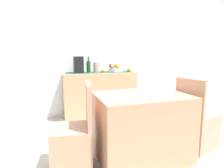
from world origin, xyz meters
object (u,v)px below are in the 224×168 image
Objects in this scene: ceramic_vase at (96,67)px; dining_table at (141,126)px; chair_near_window at (73,144)px; coffee_maker at (78,65)px; fruit_bowl at (116,70)px; sideboard_console at (100,95)px; chair_by_corner at (196,127)px; wine_bottle at (89,67)px.

dining_table is at bearing -82.91° from ceramic_vase.
dining_table is 1.12× the size of chair_near_window.
coffee_maker reaches higher than ceramic_vase.
sideboard_console is at bearing 180.00° from fruit_bowl.
chair_by_corner is (0.95, -1.49, -0.68)m from ceramic_vase.
fruit_bowl reaches higher than chair_by_corner.
coffee_maker is 0.32× the size of chair_near_window.
ceramic_vase is at bearing 0.00° from coffee_maker.
fruit_bowl is at bearing 0.00° from coffee_maker.
fruit_bowl is 0.69m from coffee_maker.
chair_by_corner is (0.89, -1.49, -0.16)m from sideboard_console.
ceramic_vase is (-0.07, 0.00, 0.52)m from sideboard_console.
fruit_bowl is 0.29× the size of chair_by_corner.
fruit_bowl is 0.51m from wine_bottle.
wine_bottle is 0.32× the size of chair_by_corner.
chair_near_window is at bearing -122.60° from fruit_bowl.
fruit_bowl is 0.91× the size of coffee_maker.
chair_near_window is (-0.27, -1.49, -0.73)m from coffee_maker.
chair_near_window is at bearing 179.94° from chair_by_corner.
sideboard_console is 4.49× the size of coffee_maker.
coffee_maker is 1.58× the size of ceramic_vase.
ceramic_vase is (0.32, 0.00, -0.05)m from coffee_maker.
wine_bottle is at bearing -180.00° from fruit_bowl.
coffee_maker reaches higher than fruit_bowl.
dining_table is (0.32, -1.48, -0.59)m from wine_bottle.
dining_table is at bearing 179.71° from chair_by_corner.
sideboard_console is at bearing 0.00° from wine_bottle.
chair_near_window is at bearing -111.38° from ceramic_vase.
fruit_bowl reaches higher than sideboard_console.
sideboard_console is at bearing 94.59° from dining_table.
chair_by_corner reaches higher than dining_table.
wine_bottle is 0.14m from ceramic_vase.
sideboard_console is 7.09× the size of ceramic_vase.
ceramic_vase is (0.14, 0.00, -0.02)m from wine_bottle.
wine_bottle is 1.70m from chair_near_window.
fruit_bowl is at bearing 82.93° from dining_table.
fruit_bowl is at bearing 111.38° from chair_by_corner.
sideboard_console is 1.49m from dining_table.
fruit_bowl is 1.58m from dining_table.
coffee_maker is at bearing 180.00° from ceramic_vase.
coffee_maker is 1.69m from dining_table.
wine_bottle is 0.99× the size of coffee_maker.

